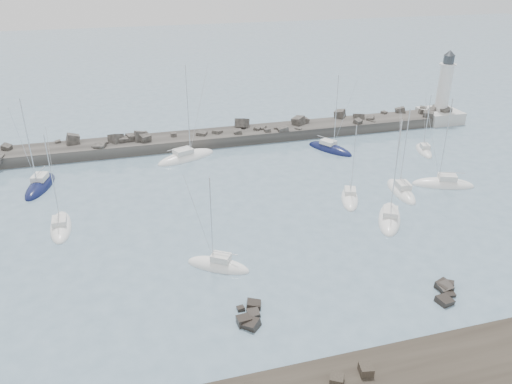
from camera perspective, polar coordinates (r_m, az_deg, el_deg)
ground at (r=55.56m, az=1.78°, el=-7.46°), size 400.00×400.00×0.00m
rock_cluster_near at (r=47.42m, az=-0.61°, el=-13.94°), size 3.02×4.54×1.42m
rock_cluster_far at (r=53.58m, az=20.80°, el=-10.65°), size 3.60×3.79×1.61m
breakwater at (r=87.90m, az=-10.22°, el=5.26°), size 115.00×7.50×5.11m
lighthouse at (r=106.19m, az=20.41°, el=9.18°), size 7.00×7.00×14.60m
sailboat_3 at (r=65.43m, az=-21.40°, el=-3.78°), size 2.75×8.15×12.80m
sailboat_4 at (r=82.36m, az=-7.97°, el=3.88°), size 10.82×6.88×16.25m
sailboat_5 at (r=54.00m, az=-4.33°, el=-8.42°), size 7.08×5.71×11.39m
sailboat_6 at (r=69.11m, az=10.66°, el=-0.75°), size 4.95×7.64×11.64m
sailboat_7 at (r=64.95m, az=15.00°, el=-3.00°), size 6.81×8.97×13.97m
sailboat_8 at (r=86.15m, az=8.44°, el=4.84°), size 6.75×9.03×13.95m
sailboat_9 at (r=76.85m, az=20.59°, el=0.79°), size 9.10×5.88×13.91m
sailboat_10 at (r=72.70m, az=16.25°, el=0.03°), size 3.50×8.31×12.93m
sailboat_12 at (r=89.02m, az=18.62°, el=4.44°), size 3.75×6.82×10.52m
sailboat_13 at (r=77.78m, az=-23.43°, el=0.58°), size 4.96×9.42×14.32m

